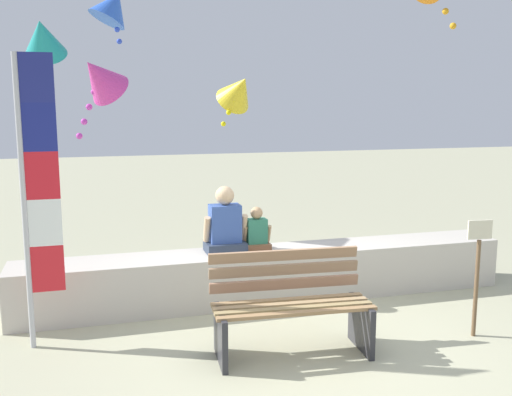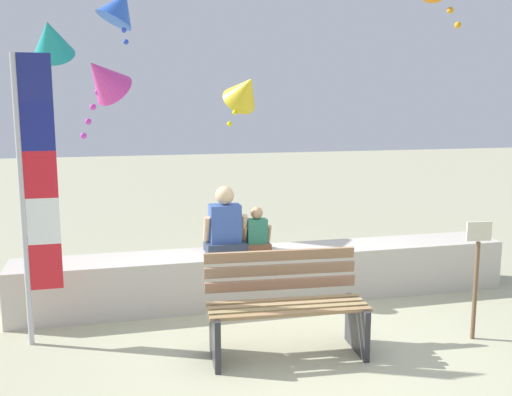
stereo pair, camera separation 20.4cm
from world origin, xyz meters
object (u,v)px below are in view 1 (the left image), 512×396
object	(u,v)px
person_child	(257,233)
kite_yellow	(239,90)
park_bench	(291,308)
kite_teal	(43,38)
flag_banner	(35,188)
person_adult	(225,227)
sign_post	(477,267)
kite_magenta	(99,77)
kite_blue	(113,7)

from	to	relation	value
person_child	kite_yellow	world-z (taller)	kite_yellow
park_bench	kite_teal	distance (m)	5.87
flag_banner	kite_teal	bearing A→B (deg)	91.96
person_adult	kite_yellow	world-z (taller)	kite_yellow
person_adult	kite_teal	world-z (taller)	kite_teal
park_bench	flag_banner	size ratio (longest dim) A/B	0.55
kite_yellow	sign_post	bearing A→B (deg)	-76.49
person_adult	sign_post	world-z (taller)	person_adult
kite_magenta	kite_blue	world-z (taller)	kite_blue
kite_teal	kite_magenta	xyz separation A→B (m)	(0.75, -2.02, -0.64)
kite_teal	kite_magenta	distance (m)	2.25
kite_teal	person_child	bearing A→B (deg)	-53.69
person_child	sign_post	size ratio (longest dim) A/B	0.44
person_child	kite_yellow	distance (m)	3.57
person_child	kite_magenta	bearing A→B (deg)	143.33
park_bench	person_child	xyz separation A→B (m)	(0.09, 1.44, 0.36)
kite_yellow	kite_blue	bearing A→B (deg)	176.27
person_child	kite_magenta	xyz separation A→B (m)	(-1.62, 1.20, 1.75)
person_child	flag_banner	distance (m)	2.45
park_bench	kite_yellow	bearing A→B (deg)	81.51
flag_banner	kite_blue	world-z (taller)	kite_blue
park_bench	kite_blue	distance (m)	5.83
kite_teal	sign_post	bearing A→B (deg)	-49.67
kite_magenta	kite_blue	size ratio (longest dim) A/B	1.21
park_bench	person_adult	bearing A→B (deg)	100.53
person_adult	sign_post	bearing A→B (deg)	-37.38
kite_magenta	kite_teal	bearing A→B (deg)	110.41
flag_banner	sign_post	bearing A→B (deg)	-12.48
person_adult	kite_blue	world-z (taller)	kite_blue
kite_yellow	kite_blue	xyz separation A→B (m)	(-1.93, 0.13, 1.23)
park_bench	kite_magenta	size ratio (longest dim) A/B	1.30
kite_magenta	sign_post	bearing A→B (deg)	-39.95
person_child	kite_teal	distance (m)	4.66
person_child	kite_magenta	distance (m)	2.67
flag_banner	kite_magenta	world-z (taller)	kite_magenta
park_bench	kite_blue	xyz separation A→B (m)	(-1.25, 4.68, 3.24)
flag_banner	kite_magenta	xyz separation A→B (m)	(0.62, 1.92, 1.04)
kite_yellow	park_bench	bearing A→B (deg)	-98.49
person_child	kite_blue	size ratio (longest dim) A/B	0.54
kite_magenta	person_adult	bearing A→B (deg)	-43.82
person_adult	flag_banner	xyz separation A→B (m)	(-1.87, -0.71, 0.61)
flag_banner	kite_yellow	xyz separation A→B (m)	(2.82, 3.83, 0.94)
kite_yellow	kite_teal	bearing A→B (deg)	177.94
person_child	park_bench	bearing A→B (deg)	-93.74
park_bench	flag_banner	distance (m)	2.50
person_child	flag_banner	xyz separation A→B (m)	(-2.23, -0.71, 0.71)
person_adult	flag_banner	world-z (taller)	flag_banner
flag_banner	kite_blue	distance (m)	4.60
person_adult	person_child	xyz separation A→B (m)	(0.36, 0.00, -0.10)
kite_magenta	person_child	bearing A→B (deg)	-36.67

